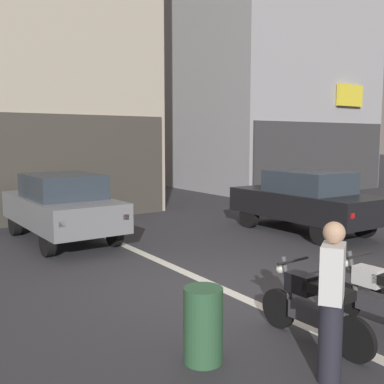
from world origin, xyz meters
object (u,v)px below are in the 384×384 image
at_px(person_by_motorcycles, 332,301).
at_px(car_grey_crossing_near, 62,205).
at_px(car_black_parked_kerbside, 305,199).
at_px(trash_bin, 203,325).
at_px(motorcycle_white_row_left_mid, 381,298).
at_px(motorcycle_black_row_leftmost, 313,307).

bearing_deg(person_by_motorcycles, car_grey_crossing_near, 91.32).
relative_size(car_black_parked_kerbside, trash_bin, 4.84).
height_order(car_black_parked_kerbside, trash_bin, car_black_parked_kerbside).
bearing_deg(motorcycle_white_row_left_mid, motorcycle_black_row_leftmost, 162.94).
xyz_separation_m(car_grey_crossing_near, trash_bin, (-0.64, -6.84, -0.46)).
bearing_deg(car_grey_crossing_near, trash_bin, -95.36).
bearing_deg(trash_bin, car_grey_crossing_near, 84.64).
bearing_deg(motorcycle_white_row_left_mid, car_grey_crossing_near, 102.66).
distance_m(car_grey_crossing_near, motorcycle_black_row_leftmost, 7.25).
xyz_separation_m(car_black_parked_kerbside, motorcycle_black_row_leftmost, (-4.92, -4.59, -0.43)).
relative_size(car_black_parked_kerbside, person_by_motorcycles, 2.46).
xyz_separation_m(car_black_parked_kerbside, trash_bin, (-6.30, -4.22, -0.46)).
xyz_separation_m(motorcycle_black_row_leftmost, trash_bin, (-1.37, 0.36, -0.03)).
xyz_separation_m(car_grey_crossing_near, motorcycle_white_row_left_mid, (1.68, -7.49, -0.43)).
xyz_separation_m(motorcycle_white_row_left_mid, person_by_motorcycles, (-1.50, -0.42, 0.40)).
bearing_deg(car_grey_crossing_near, car_black_parked_kerbside, -24.79).
distance_m(car_grey_crossing_near, car_black_parked_kerbside, 6.23).
xyz_separation_m(motorcycle_white_row_left_mid, trash_bin, (-2.32, 0.65, -0.03)).
bearing_deg(trash_bin, car_black_parked_kerbside, 33.85).
relative_size(car_grey_crossing_near, motorcycle_white_row_left_mid, 2.48).
height_order(car_black_parked_kerbside, motorcycle_white_row_left_mid, car_black_parked_kerbside).
distance_m(motorcycle_white_row_left_mid, trash_bin, 2.41).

